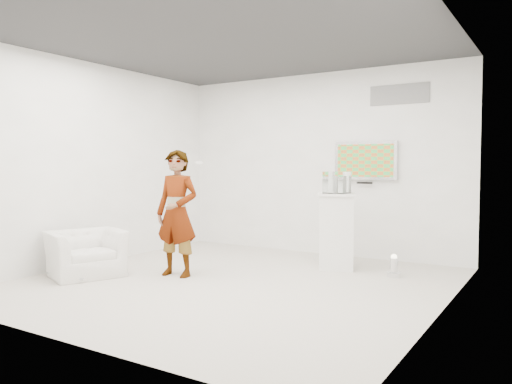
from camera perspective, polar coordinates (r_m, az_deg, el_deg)
room at (r=6.21m, az=-2.65°, el=3.31°), size 5.01×5.01×3.00m
tv at (r=8.03m, az=12.44°, el=3.53°), size 1.00×0.08×0.60m
logo_decal at (r=7.99m, az=16.06°, el=10.69°), size 0.90×0.02×0.30m
person at (r=6.70m, az=-9.02°, el=-2.41°), size 0.65×0.47×1.68m
armchair at (r=7.08m, az=-18.91°, el=-6.63°), size 1.10×1.17×0.60m
pedestal at (r=7.21m, az=9.19°, el=-4.43°), size 0.68×0.68×1.08m
floor_uplight at (r=6.90m, az=15.48°, el=-8.17°), size 0.23×0.23×0.28m
vitrine at (r=7.15m, az=9.23°, el=1.08°), size 0.31×0.31×0.31m
console at (r=7.16m, az=9.23°, el=0.83°), size 0.08×0.19×0.25m
wii_remote at (r=6.66m, az=-6.56°, el=3.36°), size 0.03×0.12×0.03m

